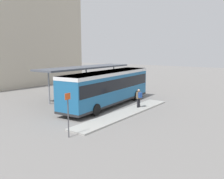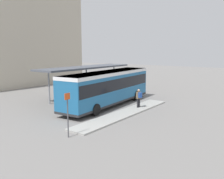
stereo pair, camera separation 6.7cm
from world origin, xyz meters
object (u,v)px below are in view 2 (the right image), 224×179
Objects in this scene: bicycle_green at (135,88)px; platform_sign at (68,113)px; city_bus at (108,86)px; bicycle_black at (139,88)px; pedestrian_waiting at (139,97)px; bicycle_red at (131,87)px; bicycle_blue at (125,87)px.

bicycle_green is 18.95m from platform_sign.
bicycle_black is at bearing 6.87° from city_bus.
pedestrian_waiting is at bearing 1.55° from platform_sign.
pedestrian_waiting is 10.93m from bicycle_red.
bicycle_black is (9.23, 1.80, -1.56)m from city_bus.
bicycle_red is (0.15, 0.69, 0.04)m from bicycle_green.
platform_sign is (-18.14, -6.53, 1.18)m from bicycle_red.
bicycle_black is at bearing 16.04° from platform_sign.
city_bus is 4.41× the size of platform_sign.
city_bus is 6.98× the size of bicycle_black.
pedestrian_waiting is 0.61× the size of platform_sign.
bicycle_black is 1.16× the size of bicycle_green.
bicycle_black is 18.66m from platform_sign.
pedestrian_waiting is 0.96× the size of bicycle_black.
bicycle_green is at bearing -38.85° from pedestrian_waiting.
city_bus is 7.23× the size of pedestrian_waiting.
pedestrian_waiting reaches higher than bicycle_blue.
platform_sign reaches higher than pedestrian_waiting.
city_bus is 10.10m from bicycle_red.
bicycle_blue is at bearing -140.06° from bicycle_red.
bicycle_green is 0.99× the size of bicycle_blue.
bicycle_black is 1.40m from bicycle_red.
bicycle_red is (0.24, 1.38, -0.01)m from bicycle_black.
bicycle_blue is (9.02, 3.88, -1.60)m from city_bus.
bicycle_blue is at bearing 19.07° from city_bus.
bicycle_green is at bearing -5.05° from bicycle_red.
bicycle_red is at bearing 14.41° from city_bus.
pedestrian_waiting reaches higher than bicycle_black.
city_bus is 8.12× the size of bicycle_green.
platform_sign reaches higher than bicycle_blue.
city_bus reaches higher than bicycle_green.
city_bus is 9.95m from bicycle_blue.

